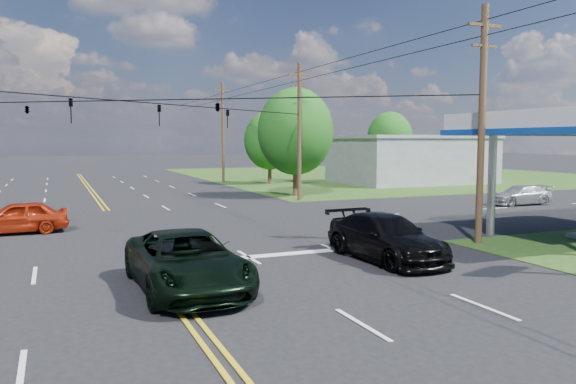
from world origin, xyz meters
name	(u,v)px	position (x,y,z in m)	size (l,w,h in m)	color
ground	(122,231)	(0.00, 12.00, 0.00)	(280.00, 280.00, 0.00)	black
grass_ne	(387,175)	(35.00, 44.00, 0.00)	(46.00, 48.00, 0.03)	#273E14
stop_bar	(287,254)	(5.00, 4.00, 0.00)	(10.00, 0.50, 0.02)	silver
retail_ne	(411,161)	(30.00, 32.00, 2.20)	(14.00, 10.00, 4.40)	slate
pole_se	(482,122)	(13.00, 3.00, 4.92)	(1.60, 0.28, 9.50)	#402E1B
pole_ne	(299,130)	(13.00, 21.00, 4.92)	(1.60, 0.28, 9.50)	#402E1B
pole_right_far	(223,131)	(13.00, 40.00, 5.17)	(1.60, 0.28, 10.00)	#402E1B
span_wire_signals	(118,101)	(0.00, 12.00, 6.00)	(26.00, 18.00, 1.13)	black
power_lines	(122,35)	(0.00, 10.00, 8.60)	(26.04, 100.00, 0.64)	black
tree_right_a	(295,131)	(14.00, 24.00, 4.87)	(5.70, 5.70, 8.18)	#402E1B
tree_right_b	(270,140)	(16.50, 36.00, 4.22)	(4.94, 4.94, 7.09)	#402E1B
tree_far_r	(390,138)	(34.00, 42.00, 4.54)	(5.32, 5.32, 7.63)	#402E1B
pickup_dkgreen	(187,261)	(0.50, 0.49, 0.82)	(2.72, 5.89, 1.64)	black
suv_black	(386,237)	(7.84, 1.81, 0.79)	(2.22, 5.46, 1.59)	black
sedan_red	(17,217)	(-4.43, 13.00, 0.74)	(1.74, 4.33, 1.47)	#A0220B
sedan_far	(520,195)	(25.25, 13.00, 0.64)	(1.79, 4.39, 1.27)	#B5B5BA
polesign_ne	(299,123)	(16.94, 30.00, 5.70)	(2.04, 0.25, 7.43)	#A5A5AA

